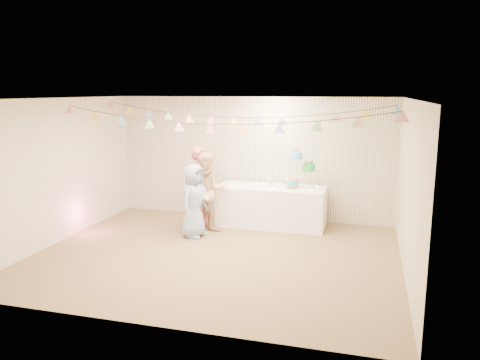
% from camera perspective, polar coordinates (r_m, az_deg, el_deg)
% --- Properties ---
extents(floor, '(6.00, 6.00, 0.00)m').
position_cam_1_polar(floor, '(7.99, -2.94, -9.10)').
color(floor, brown).
rests_on(floor, ground).
extents(ceiling, '(6.00, 6.00, 0.00)m').
position_cam_1_polar(ceiling, '(7.51, -3.13, 9.87)').
color(ceiling, white).
rests_on(ceiling, ground).
extents(back_wall, '(6.00, 6.00, 0.00)m').
position_cam_1_polar(back_wall, '(10.02, 1.47, 2.67)').
color(back_wall, white).
rests_on(back_wall, ground).
extents(front_wall, '(6.00, 6.00, 0.00)m').
position_cam_1_polar(front_wall, '(5.40, -11.45, -4.71)').
color(front_wall, white).
rests_on(front_wall, ground).
extents(left_wall, '(5.00, 5.00, 0.00)m').
position_cam_1_polar(left_wall, '(9.04, -21.39, 1.02)').
color(left_wall, white).
rests_on(left_wall, ground).
extents(right_wall, '(5.00, 5.00, 0.00)m').
position_cam_1_polar(right_wall, '(7.30, 19.94, -1.09)').
color(right_wall, white).
rests_on(right_wall, ground).
extents(table, '(2.17, 0.87, 0.81)m').
position_cam_1_polar(table, '(9.57, 3.83, -3.19)').
color(table, white).
rests_on(table, floor).
extents(cake_stand, '(0.65, 0.38, 0.73)m').
position_cam_1_polar(cake_stand, '(9.38, 7.24, 0.88)').
color(cake_stand, silver).
rests_on(cake_stand, table).
extents(cake_bottom, '(0.31, 0.31, 0.15)m').
position_cam_1_polar(cake_bottom, '(9.39, 6.24, -0.82)').
color(cake_bottom, '#2ABCC4').
rests_on(cake_bottom, cake_stand).
extents(cake_middle, '(0.27, 0.27, 0.22)m').
position_cam_1_polar(cake_middle, '(9.44, 8.40, 0.86)').
color(cake_middle, green).
rests_on(cake_middle, cake_stand).
extents(cake_top_tier, '(0.25, 0.25, 0.19)m').
position_cam_1_polar(cake_top_tier, '(9.32, 6.89, 2.44)').
color(cake_top_tier, '#51BAFE').
rests_on(cake_top_tier, cake_stand).
extents(platter, '(0.38, 0.38, 0.02)m').
position_cam_1_polar(platter, '(9.57, 0.46, -1.01)').
color(platter, white).
rests_on(platter, table).
extents(posy, '(0.15, 0.15, 0.17)m').
position_cam_1_polar(posy, '(9.53, 3.58, -0.61)').
color(posy, white).
rests_on(posy, table).
extents(person_adult_a, '(0.66, 0.72, 1.66)m').
position_cam_1_polar(person_adult_a, '(9.33, -4.83, -0.91)').
color(person_adult_a, '#C06466').
rests_on(person_adult_a, floor).
extents(person_adult_b, '(0.97, 0.93, 1.58)m').
position_cam_1_polar(person_adult_b, '(9.01, -3.85, -1.58)').
color(person_adult_b, '#E0AF89').
rests_on(person_adult_b, floor).
extents(person_child, '(0.58, 0.76, 1.39)m').
position_cam_1_polar(person_child, '(8.82, -5.63, -2.53)').
color(person_child, '#8FA6CB').
rests_on(person_child, floor).
extents(bunting_back, '(5.60, 1.10, 0.40)m').
position_cam_1_polar(bunting_back, '(8.57, -0.77, 8.34)').
color(bunting_back, pink).
rests_on(bunting_back, ceiling).
extents(bunting_front, '(5.60, 0.90, 0.36)m').
position_cam_1_polar(bunting_front, '(7.33, -3.61, 7.65)').
color(bunting_front, '#72A5E5').
rests_on(bunting_front, ceiling).
extents(tealight_0, '(0.04, 0.04, 0.03)m').
position_cam_1_polar(tealight_0, '(9.52, -1.04, -0.64)').
color(tealight_0, '#FFD88C').
rests_on(tealight_0, table).
extents(tealight_1, '(0.04, 0.04, 0.03)m').
position_cam_1_polar(tealight_1, '(9.72, 2.05, -0.40)').
color(tealight_1, '#FFD88C').
rests_on(tealight_1, table).
extents(tealight_2, '(0.04, 0.04, 0.03)m').
position_cam_1_polar(tealight_2, '(9.24, 4.20, -1.01)').
color(tealight_2, '#FFD88C').
rests_on(tealight_2, table).
extents(tealight_3, '(0.04, 0.04, 0.03)m').
position_cam_1_polar(tealight_3, '(9.62, 6.17, -0.57)').
color(tealight_3, '#FFD88C').
rests_on(tealight_3, table).
extents(tealight_4, '(0.04, 0.04, 0.03)m').
position_cam_1_polar(tealight_4, '(9.17, 8.66, -1.20)').
color(tealight_4, '#FFD88C').
rests_on(tealight_4, table).
extents(tealight_5, '(0.04, 0.04, 0.03)m').
position_cam_1_polar(tealight_5, '(9.49, 9.38, -0.82)').
color(tealight_5, '#FFD88C').
rests_on(tealight_5, table).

